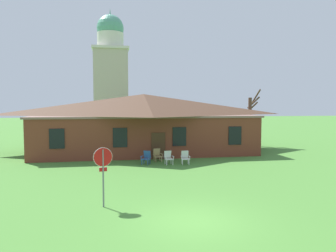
# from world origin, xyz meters

# --- Properties ---
(ground_plane) EXTENTS (200.00, 200.00, 0.00)m
(ground_plane) POSITION_xyz_m (0.00, 0.00, 0.00)
(ground_plane) COLOR #477F33
(brick_building) EXTENTS (19.30, 10.40, 5.26)m
(brick_building) POSITION_xyz_m (0.00, 18.55, 2.68)
(brick_building) COLOR brown
(brick_building) RESTS_ON ground
(dome_tower) EXTENTS (5.18, 5.18, 18.19)m
(dome_tower) POSITION_xyz_m (-3.01, 36.87, 8.28)
(dome_tower) COLOR #BCB29E
(dome_tower) RESTS_ON ground
(stop_sign) EXTENTS (0.79, 0.23, 2.51)m
(stop_sign) POSITION_xyz_m (-3.31, 2.29, 1.78)
(stop_sign) COLOR slate
(stop_sign) RESTS_ON ground
(lawn_chair_by_porch) EXTENTS (0.81, 0.85, 0.96)m
(lawn_chair_by_porch) POSITION_xyz_m (-0.51, 11.61, 0.50)
(lawn_chair_by_porch) COLOR #2D5693
(lawn_chair_by_porch) RESTS_ON ground
(lawn_chair_near_door) EXTENTS (0.71, 0.75, 0.96)m
(lawn_chair_near_door) POSITION_xyz_m (0.43, 12.62, 0.50)
(lawn_chair_near_door) COLOR tan
(lawn_chair_near_door) RESTS_ON ground
(lawn_chair_left_end) EXTENTS (0.69, 0.73, 0.96)m
(lawn_chair_left_end) POSITION_xyz_m (1.05, 11.31, 0.50)
(lawn_chair_left_end) COLOR silver
(lawn_chair_left_end) RESTS_ON ground
(lawn_chair_middle) EXTENTS (0.68, 0.71, 0.96)m
(lawn_chair_middle) POSITION_xyz_m (2.25, 11.18, 0.50)
(lawn_chair_middle) COLOR silver
(lawn_chair_middle) RESTS_ON ground
(bare_tree_beside_building) EXTENTS (1.44, 1.64, 5.88)m
(bare_tree_beside_building) POSITION_xyz_m (11.30, 20.17, 2.87)
(bare_tree_beside_building) COLOR brown
(bare_tree_beside_building) RESTS_ON ground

